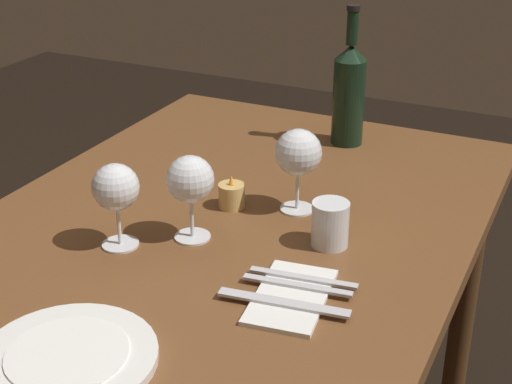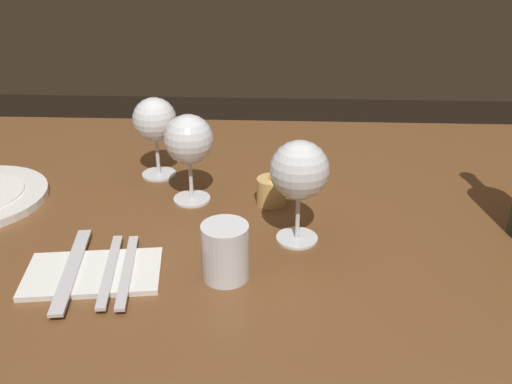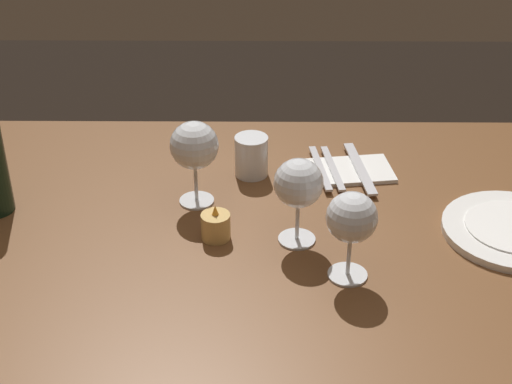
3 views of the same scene
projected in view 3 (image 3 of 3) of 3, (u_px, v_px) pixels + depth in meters
dining_table at (257, 273)px, 1.42m from camera, size 1.30×0.90×0.74m
wine_glass_left at (194, 147)px, 1.40m from camera, size 0.09×0.09×0.17m
wine_glass_right at (352, 219)px, 1.21m from camera, size 0.08×0.08×0.16m
wine_glass_centre at (299, 185)px, 1.29m from camera, size 0.09×0.09×0.16m
water_tumbler at (251, 158)px, 1.53m from camera, size 0.07×0.07×0.08m
votive_candle at (216, 227)px, 1.35m from camera, size 0.05×0.05×0.07m
folded_napkin at (345, 171)px, 1.55m from camera, size 0.20×0.13×0.01m
fork_inner at (333, 168)px, 1.55m from camera, size 0.04×0.18×0.00m
fork_outer at (320, 168)px, 1.55m from camera, size 0.04×0.18×0.00m
table_knife at (360, 168)px, 1.55m from camera, size 0.05×0.21×0.00m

